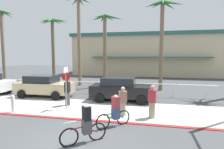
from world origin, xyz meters
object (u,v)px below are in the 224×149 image
at_px(stop_sign_bike_lane, 66,82).
at_px(pedestrian_2, 123,103).
at_px(pedestrian_0, 67,93).
at_px(pedestrian_1, 152,103).
at_px(palm_tree_1, 53,33).
at_px(palm_tree_0, 1,27).
at_px(palm_tree_2, 79,20).
at_px(cyclist_red_1, 85,125).
at_px(car_tan_1, 44,86).
at_px(cyclist_teal_0, 115,112).
at_px(car_black_2, 121,89).
at_px(palm_tree_4, 163,24).
at_px(bollard_0, 13,103).
at_px(palm_tree_3, 105,34).

height_order(stop_sign_bike_lane, pedestrian_2, stop_sign_bike_lane).
bearing_deg(pedestrian_0, pedestrian_1, -14.29).
bearing_deg(pedestrian_2, palm_tree_1, 134.09).
xyz_separation_m(palm_tree_0, pedestrian_2, (15.47, -9.00, -5.74)).
xyz_separation_m(palm_tree_2, cyclist_red_1, (5.28, -12.64, -6.33)).
height_order(stop_sign_bike_lane, cyclist_red_1, stop_sign_bike_lane).
height_order(stop_sign_bike_lane, car_tan_1, stop_sign_bike_lane).
distance_m(car_tan_1, pedestrian_1, 8.99).
height_order(stop_sign_bike_lane, cyclist_teal_0, stop_sign_bike_lane).
height_order(car_black_2, pedestrian_0, pedestrian_0).
bearing_deg(car_black_2, car_tan_1, 178.92).
bearing_deg(palm_tree_4, cyclist_teal_0, -104.61).
xyz_separation_m(bollard_0, pedestrian_0, (2.43, 1.97, 0.33)).
relative_size(cyclist_teal_0, pedestrian_2, 0.94).
distance_m(palm_tree_0, cyclist_teal_0, 19.48).
height_order(palm_tree_0, pedestrian_1, palm_tree_0).
bearing_deg(palm_tree_0, pedestrian_1, -27.92).
distance_m(stop_sign_bike_lane, pedestrian_0, 1.12).
height_order(bollard_0, palm_tree_0, palm_tree_0).
relative_size(palm_tree_3, pedestrian_2, 4.65).
height_order(palm_tree_2, pedestrian_0, palm_tree_2).
height_order(palm_tree_4, pedestrian_1, palm_tree_4).
xyz_separation_m(palm_tree_2, palm_tree_4, (8.56, -1.17, -0.90)).
relative_size(bollard_0, cyclist_red_1, 0.67).
height_order(palm_tree_1, car_tan_1, palm_tree_1).
xyz_separation_m(cyclist_teal_0, pedestrian_2, (0.14, 1.54, 0.04)).
bearing_deg(stop_sign_bike_lane, palm_tree_0, 144.97).
bearing_deg(stop_sign_bike_lane, pedestrian_2, -10.38).
height_order(palm_tree_0, cyclist_red_1, palm_tree_0).
xyz_separation_m(pedestrian_0, pedestrian_1, (5.36, -1.36, -0.04)).
bearing_deg(palm_tree_3, pedestrian_2, -70.39).
distance_m(palm_tree_0, pedestrian_1, 20.06).
distance_m(stop_sign_bike_lane, palm_tree_3, 9.06).
xyz_separation_m(pedestrian_0, pedestrian_2, (3.83, -1.35, -0.12)).
xyz_separation_m(palm_tree_3, car_black_2, (2.57, -5.63, -4.50)).
bearing_deg(pedestrian_1, bollard_0, -175.52).
distance_m(palm_tree_3, car_tan_1, 7.98).
height_order(palm_tree_1, palm_tree_2, palm_tree_2).
bearing_deg(cyclist_red_1, palm_tree_0, 139.78).
xyz_separation_m(palm_tree_1, car_black_2, (8.83, -6.45, -4.90)).
distance_m(palm_tree_1, pedestrian_2, 14.47).
height_order(palm_tree_3, pedestrian_2, palm_tree_3).
distance_m(palm_tree_4, pedestrian_0, 10.61).
bearing_deg(car_black_2, palm_tree_1, 143.84).
height_order(bollard_0, palm_tree_3, palm_tree_3).
relative_size(palm_tree_0, car_tan_1, 1.92).
height_order(cyclist_teal_0, pedestrian_1, pedestrian_1).
distance_m(palm_tree_0, palm_tree_3, 12.34).
bearing_deg(palm_tree_3, palm_tree_2, 172.60).
bearing_deg(bollard_0, pedestrian_2, 5.68).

